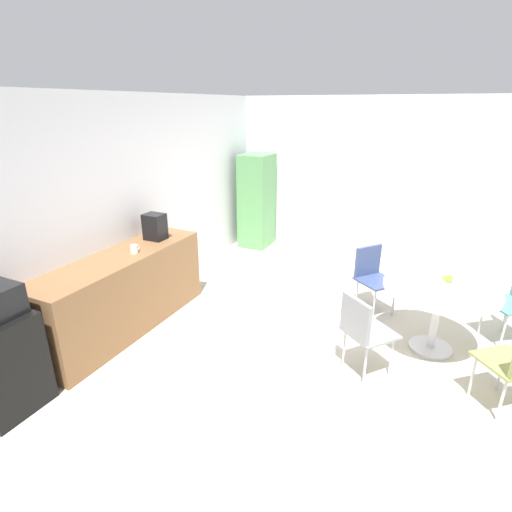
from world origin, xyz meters
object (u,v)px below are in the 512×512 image
object	(u,v)px
mini_fridge	(0,364)
chair_navy	(372,272)
fruit_bowl	(447,282)
locker_cabinet	(257,201)
coffee_maker	(155,227)
chair_gray	(362,327)
round_table	(439,299)
mug_white	(134,249)

from	to	relation	value
mini_fridge	chair_navy	bearing A→B (deg)	-38.48
chair_navy	fruit_bowl	distance (m)	1.02
mini_fridge	fruit_bowl	xyz separation A→B (m)	(2.57, -3.30, 0.35)
locker_cabinet	fruit_bowl	world-z (taller)	locker_cabinet
mini_fridge	coffee_maker	distance (m)	2.19
chair_gray	round_table	bearing A→B (deg)	-38.86
mini_fridge	chair_navy	world-z (taller)	mini_fridge
mug_white	coffee_maker	size ratio (longest dim) A/B	0.40
chair_gray	fruit_bowl	world-z (taller)	fruit_bowl
mini_fridge	round_table	distance (m)	4.11
locker_cabinet	mug_white	distance (m)	3.19
coffee_maker	chair_gray	bearing A→B (deg)	-97.49
locker_cabinet	round_table	size ratio (longest dim) A/B	1.47
fruit_bowl	coffee_maker	size ratio (longest dim) A/B	0.75
chair_gray	mug_white	xyz separation A→B (m)	(-0.15, 2.54, 0.43)
chair_navy	round_table	bearing A→B (deg)	-127.92
mini_fridge	chair_navy	xyz separation A→B (m)	(3.12, -2.48, 0.09)
mug_white	chair_gray	bearing A→B (deg)	-86.67
locker_cabinet	mug_white	bearing A→B (deg)	179.96
coffee_maker	chair_navy	bearing A→B (deg)	-67.61
mini_fridge	fruit_bowl	world-z (taller)	mini_fridge
chair_gray	fruit_bowl	distance (m)	1.08
mug_white	chair_navy	bearing A→B (deg)	-57.52
chair_navy	coffee_maker	distance (m)	2.73
mini_fridge	chair_navy	size ratio (longest dim) A/B	1.03
chair_navy	coffee_maker	xyz separation A→B (m)	(-1.02, 2.48, 0.54)
round_table	chair_navy	world-z (taller)	chair_navy
round_table	mug_white	distance (m)	3.30
mug_white	coffee_maker	bearing A→B (deg)	11.17
chair_navy	fruit_bowl	bearing A→B (deg)	-123.89
fruit_bowl	mug_white	world-z (taller)	mug_white
mini_fridge	coffee_maker	bearing A→B (deg)	0.00
round_table	coffee_maker	distance (m)	3.31
round_table	fruit_bowl	bearing A→B (deg)	-44.05
fruit_bowl	coffee_maker	xyz separation A→B (m)	(-0.47, 3.30, 0.29)
mini_fridge	chair_gray	world-z (taller)	mini_fridge
locker_cabinet	chair_gray	size ratio (longest dim) A/B	1.99
round_table	chair_navy	distance (m)	0.98
fruit_bowl	mug_white	distance (m)	3.35
round_table	chair_gray	world-z (taller)	chair_gray
fruit_bowl	mug_white	size ratio (longest dim) A/B	1.85
mini_fridge	round_table	xyz separation A→B (m)	(2.51, -3.25, 0.17)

